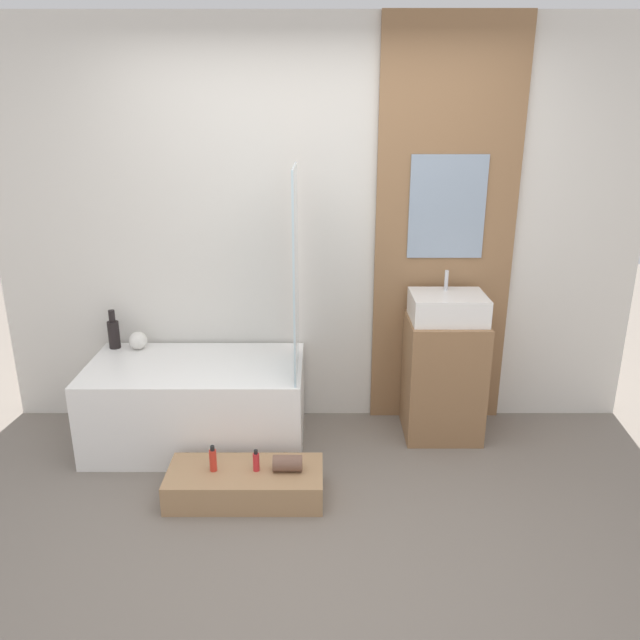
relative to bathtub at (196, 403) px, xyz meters
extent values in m
plane|color=slate|center=(0.77, -1.16, -0.27)|extent=(12.00, 12.00, 0.00)
cube|color=silver|center=(0.77, 0.42, 1.03)|extent=(4.20, 0.06, 2.60)
cube|color=#8E6642|center=(1.58, 0.37, 1.03)|extent=(0.89, 0.03, 2.60)
cube|color=#8C9EB2|center=(1.58, 0.35, 1.19)|extent=(0.48, 0.01, 0.65)
cube|color=white|center=(0.00, 0.00, 0.00)|extent=(1.34, 0.74, 0.54)
cube|color=silver|center=(0.00, 0.00, 0.27)|extent=(1.05, 0.52, 0.01)
cube|color=silver|center=(0.64, -0.08, 0.88)|extent=(0.01, 0.53, 1.22)
cube|color=#A87F56|center=(0.37, -0.61, -0.19)|extent=(0.86, 0.37, 0.17)
cube|color=#8E6642|center=(1.58, 0.12, 0.12)|extent=(0.49, 0.45, 0.79)
cube|color=white|center=(1.58, 0.12, 0.60)|extent=(0.46, 0.36, 0.17)
cylinder|color=silver|center=(1.58, 0.22, 0.75)|extent=(0.02, 0.02, 0.13)
cylinder|color=black|center=(-0.58, 0.28, 0.36)|extent=(0.07, 0.07, 0.18)
cylinder|color=black|center=(-0.58, 0.28, 0.49)|extent=(0.04, 0.04, 0.08)
sphere|color=silver|center=(-0.42, 0.26, 0.33)|extent=(0.12, 0.12, 0.12)
cylinder|color=red|center=(0.20, -0.61, -0.04)|extent=(0.04, 0.04, 0.12)
cylinder|color=black|center=(0.20, -0.61, 0.03)|extent=(0.02, 0.02, 0.03)
cylinder|color=red|center=(0.43, -0.61, -0.05)|extent=(0.04, 0.04, 0.10)
cylinder|color=black|center=(0.43, -0.61, 0.01)|extent=(0.02, 0.02, 0.02)
cylinder|color=brown|center=(0.60, -0.61, -0.06)|extent=(0.16, 0.09, 0.09)
camera|label=1|loc=(0.78, -3.59, 1.79)|focal=35.00mm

